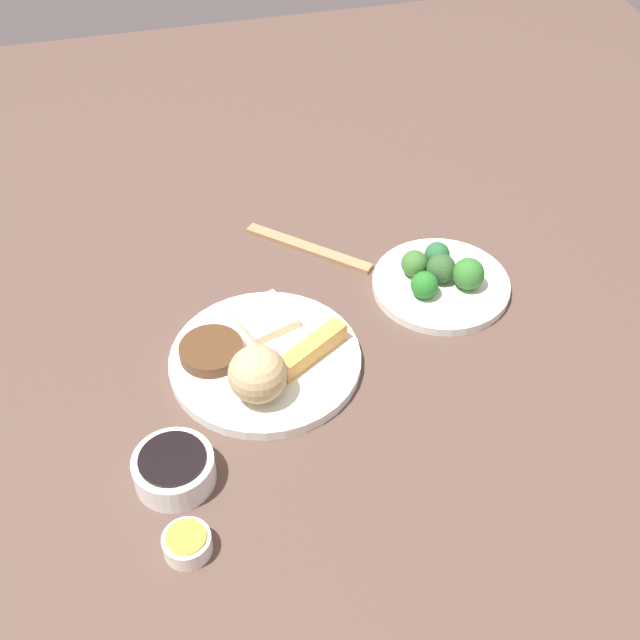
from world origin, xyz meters
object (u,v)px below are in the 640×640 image
Objects in this scene: broccoli_plate at (441,285)px; chopsticks_pair at (308,248)px; main_plate at (262,360)px; sauce_ramekin_hot_mustard at (187,544)px; soy_sauce_bowl at (174,470)px.

broccoli_plate reaches higher than chopsticks_pair.
main_plate is 0.31m from broccoli_plate.
broccoli_plate is 0.57m from sauce_ramekin_hot_mustard.
main_plate is 1.20× the size of chopsticks_pair.
broccoli_plate is 3.72× the size of sauce_ramekin_hot_mustard.
sauce_ramekin_hot_mustard is at bearing 62.25° from chopsticks_pair.
broccoli_plate is 0.94× the size of chopsticks_pair.
main_plate is at bearing -130.63° from soy_sauce_bowl.
soy_sauce_bowl is 0.48m from chopsticks_pair.
broccoli_plate is at bearing -140.86° from sauce_ramekin_hot_mustard.
main_plate reaches higher than broccoli_plate.
main_plate is 1.27× the size of broccoli_plate.
sauce_ramekin_hot_mustard is (0.14, 0.27, 0.01)m from main_plate.
chopsticks_pair is (-0.26, -0.40, -0.02)m from soy_sauce_bowl.
soy_sauce_bowl reaches higher than sauce_ramekin_hot_mustard.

